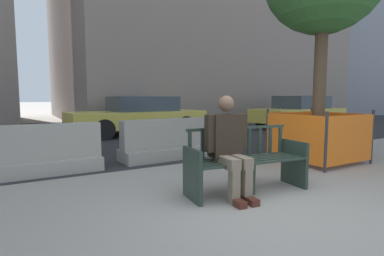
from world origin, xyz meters
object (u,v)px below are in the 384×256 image
at_px(jersey_barrier_centre, 168,142).
at_px(jersey_barrier_left, 39,154).
at_px(construction_fence, 317,135).
at_px(car_sedan_mid, 299,112).
at_px(seated_person, 229,144).
at_px(car_taxi_near, 139,115).
at_px(street_bench, 246,163).

height_order(jersey_barrier_centre, jersey_barrier_left, same).
distance_m(jersey_barrier_centre, construction_fence, 3.08).
height_order(jersey_barrier_centre, car_sedan_mid, car_sedan_mid).
height_order(seated_person, car_taxi_near, car_taxi_near).
height_order(construction_fence, car_taxi_near, car_taxi_near).
distance_m(street_bench, seated_person, 0.44).
relative_size(seated_person, jersey_barrier_centre, 0.65).
xyz_separation_m(street_bench, construction_fence, (2.57, 0.83, 0.13)).
relative_size(jersey_barrier_centre, construction_fence, 1.40).
bearing_deg(car_taxi_near, street_bench, -98.35).
height_order(jersey_barrier_centre, construction_fence, construction_fence).
distance_m(seated_person, jersey_barrier_left, 3.28).
xyz_separation_m(street_bench, jersey_barrier_centre, (0.05, 2.59, -0.06)).
bearing_deg(car_sedan_mid, jersey_barrier_centre, -157.66).
distance_m(jersey_barrier_centre, jersey_barrier_left, 2.45).
xyz_separation_m(jersey_barrier_centre, car_sedan_mid, (7.93, 3.26, 0.34)).
xyz_separation_m(jersey_barrier_left, car_taxi_near, (3.41, 4.45, 0.33)).
relative_size(jersey_barrier_left, construction_fence, 1.38).
xyz_separation_m(street_bench, car_sedan_mid, (7.98, 5.85, 0.28)).
bearing_deg(jersey_barrier_left, jersey_barrier_centre, 2.41).
xyz_separation_m(construction_fence, car_sedan_mid, (5.41, 5.02, 0.15)).
bearing_deg(jersey_barrier_left, street_bench, -46.12).
xyz_separation_m(construction_fence, car_taxi_near, (-1.55, 6.11, 0.14)).
relative_size(street_bench, seated_person, 1.32).
bearing_deg(car_taxi_near, seated_person, -100.89).
xyz_separation_m(street_bench, jersey_barrier_left, (-2.40, 2.49, -0.06)).
xyz_separation_m(jersey_barrier_centre, construction_fence, (2.52, -1.77, 0.19)).
bearing_deg(car_taxi_near, jersey_barrier_centre, -102.59).
height_order(street_bench, construction_fence, construction_fence).
distance_m(seated_person, jersey_barrier_centre, 2.66).
height_order(car_taxi_near, car_sedan_mid, car_sedan_mid).
distance_m(jersey_barrier_centre, car_sedan_mid, 8.58).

